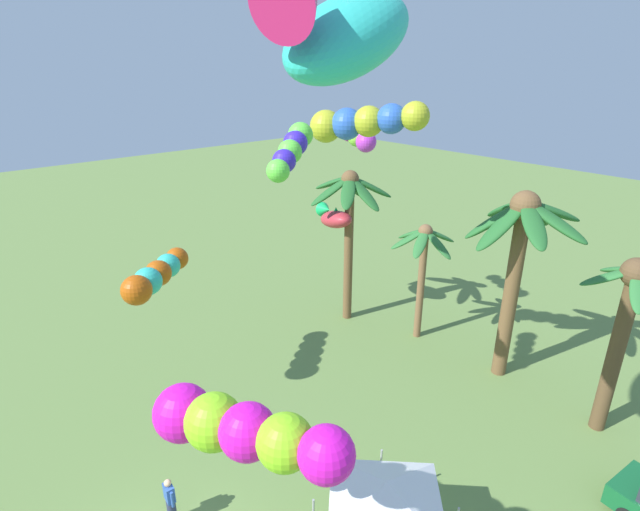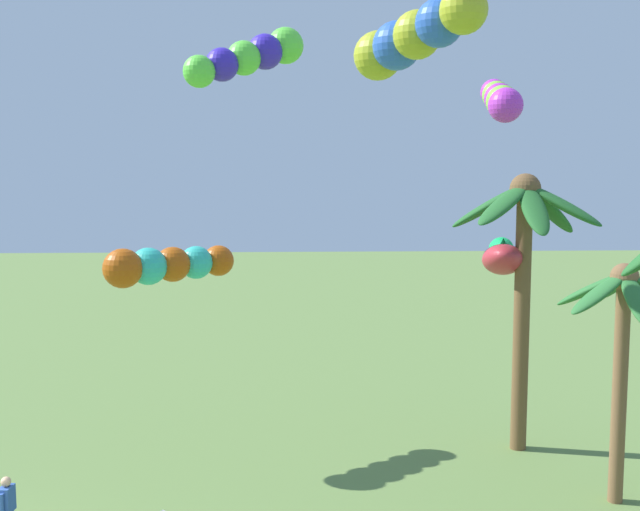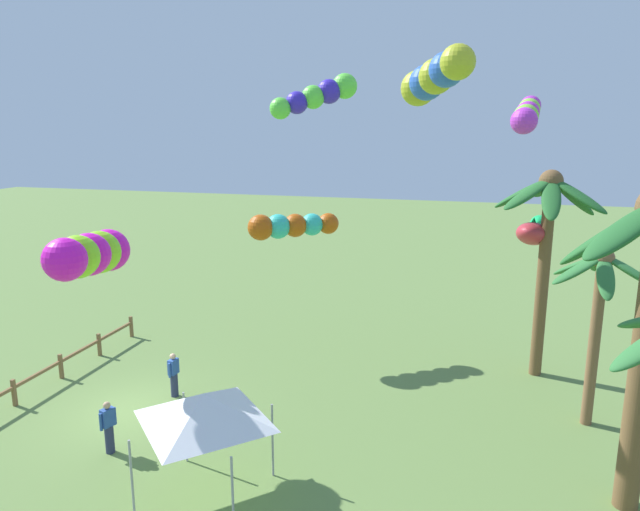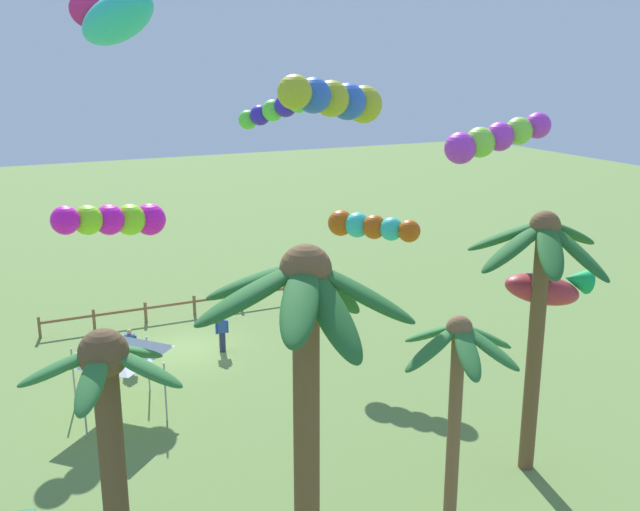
# 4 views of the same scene
# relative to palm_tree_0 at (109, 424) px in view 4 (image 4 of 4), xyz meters

# --- Properties ---
(ground_plane) EXTENTS (120.00, 120.00, 0.00)m
(ground_plane) POSITION_rel_palm_tree_0_xyz_m (-5.23, -14.32, -4.68)
(ground_plane) COLOR olive
(palm_tree_0) EXTENTS (3.19, 3.12, 6.71)m
(palm_tree_0) POSITION_rel_palm_tree_0_xyz_m (0.00, 0.00, 0.00)
(palm_tree_0) COLOR brown
(palm_tree_0) RESTS_ON ground
(palm_tree_1) EXTENTS (4.25, 3.99, 7.79)m
(palm_tree_1) POSITION_rel_palm_tree_0_xyz_m (-11.98, -1.18, 1.26)
(palm_tree_1) COLOR brown
(palm_tree_1) RESTS_ON ground
(palm_tree_2) EXTENTS (3.17, 3.20, 5.74)m
(palm_tree_2) POSITION_rel_palm_tree_0_xyz_m (-8.43, 0.12, -0.30)
(palm_tree_2) COLOR brown
(palm_tree_2) RESTS_ON ground
(palm_tree_3) EXTENTS (4.79, 4.55, 8.06)m
(palm_tree_3) POSITION_rel_palm_tree_0_xyz_m (-4.15, 0.41, 1.39)
(palm_tree_3) COLOR brown
(palm_tree_3) RESTS_ON ground
(rail_fence) EXTENTS (11.61, 0.12, 0.95)m
(rail_fence) POSITION_rel_palm_tree_0_xyz_m (-5.62, -18.39, -4.09)
(rail_fence) COLOR brown
(rail_fence) RESTS_ON ground
(spectator_0) EXTENTS (0.55, 0.26, 1.59)m
(spectator_0) POSITION_rel_palm_tree_0_xyz_m (-6.59, -13.53, -3.87)
(spectator_0) COLOR #2D3351
(spectator_0) RESTS_ON ground
(spectator_1) EXTENTS (0.52, 0.35, 1.59)m
(spectator_1) POSITION_rel_palm_tree_0_xyz_m (-2.83, -13.51, -3.87)
(spectator_1) COLOR #2D3351
(spectator_1) RESTS_ON ground
(festival_tent) EXTENTS (2.86, 2.86, 2.85)m
(festival_tent) POSITION_rel_palm_tree_0_xyz_m (-1.73, -9.84, -2.21)
(festival_tent) COLOR #9E9EA3
(festival_tent) RESTS_ON ground
(kite_fish_0) EXTENTS (2.88, 1.71, 1.34)m
(kite_fish_0) POSITION_rel_palm_tree_0_xyz_m (-12.65, -1.56, 0.73)
(kite_fish_0) COLOR #BE2E3A
(kite_tube_1) EXTENTS (4.32, 2.26, 1.62)m
(kite_tube_1) POSITION_rel_palm_tree_0_xyz_m (-2.59, -13.38, 1.31)
(kite_tube_1) COLOR #E716C1
(kite_tube_2) EXTENTS (2.75, 3.30, 1.05)m
(kite_tube_2) POSITION_rel_palm_tree_0_xyz_m (-12.03, -10.98, 0.64)
(kite_tube_2) COLOR #B94F0D
(kite_tube_3) EXTENTS (1.80, 2.39, 1.37)m
(kite_tube_3) POSITION_rel_palm_tree_0_xyz_m (-7.10, -8.45, 5.50)
(kite_tube_3) COLOR #61E23F
(kite_tube_4) EXTENTS (3.80, 2.33, 1.49)m
(kite_tube_4) POSITION_rel_palm_tree_0_xyz_m (-7.55, -5.06, 5.97)
(kite_tube_4) COLOR gold
(kite_fish_5) EXTENTS (2.83, 4.35, 2.30)m
(kite_fish_5) POSITION_rel_palm_tree_0_xyz_m (-2.58, -10.78, 8.37)
(kite_fish_5) COLOR #2AC7B4
(kite_tube_6) EXTENTS (3.11, 1.10, 1.33)m
(kite_tube_6) POSITION_rel_palm_tree_0_xyz_m (-10.96, -2.21, 5.01)
(kite_tube_6) COLOR #BD34CB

